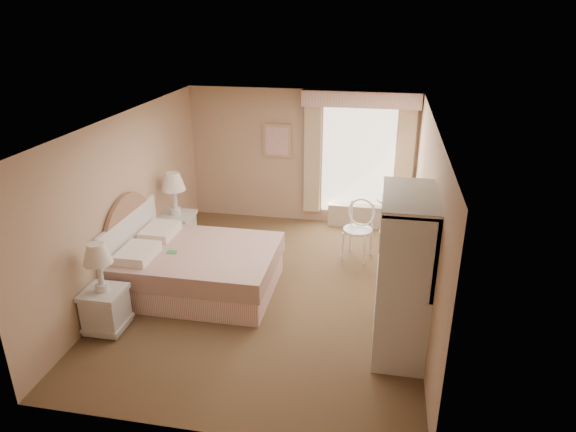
% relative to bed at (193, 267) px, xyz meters
% --- Properties ---
extents(room, '(4.21, 5.51, 2.51)m').
position_rel_bed_xyz_m(room, '(1.12, 0.15, 0.89)').
color(room, brown).
rests_on(room, ground).
extents(window, '(2.05, 0.22, 2.51)m').
position_rel_bed_xyz_m(window, '(2.17, 2.80, 0.98)').
color(window, white).
rests_on(window, room).
extents(framed_art, '(0.52, 0.04, 0.62)m').
position_rel_bed_xyz_m(framed_art, '(0.67, 2.86, 1.19)').
color(framed_art, tan).
rests_on(framed_art, room).
extents(bed, '(2.17, 1.70, 1.51)m').
position_rel_bed_xyz_m(bed, '(0.00, 0.00, 0.00)').
color(bed, tan).
rests_on(bed, room).
extents(nightstand_near, '(0.50, 0.50, 1.20)m').
position_rel_bed_xyz_m(nightstand_near, '(-0.72, -1.19, 0.09)').
color(nightstand_near, silver).
rests_on(nightstand_near, room).
extents(nightstand_far, '(0.55, 0.55, 1.34)m').
position_rel_bed_xyz_m(nightstand_far, '(-0.72, 1.22, 0.14)').
color(nightstand_far, silver).
rests_on(nightstand_far, room).
extents(round_table, '(0.64, 0.64, 0.68)m').
position_rel_bed_xyz_m(round_table, '(2.87, 2.55, 0.09)').
color(round_table, silver).
rests_on(round_table, room).
extents(cafe_chair, '(0.58, 0.58, 0.98)m').
position_rel_bed_xyz_m(cafe_chair, '(2.30, 1.51, 0.21)').
color(cafe_chair, silver).
rests_on(cafe_chair, room).
extents(armoire, '(0.59, 1.18, 1.97)m').
position_rel_bed_xyz_m(armoire, '(2.93, -0.83, 0.45)').
color(armoire, silver).
rests_on(armoire, room).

